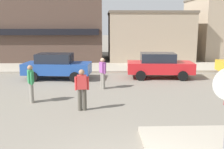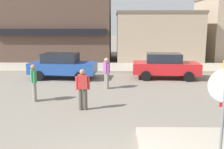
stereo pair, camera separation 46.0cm
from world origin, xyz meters
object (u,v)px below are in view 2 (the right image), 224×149
Objects in this scene: pedestrian_crossing_far at (83,88)px; parked_car_nearest at (62,65)px; pedestrian_crossing_near at (34,82)px; stop_sign at (224,100)px; pedestrian_kerb_side at (107,72)px; parked_car_second at (165,65)px.

parked_car_nearest is at bearing 108.21° from pedestrian_crossing_far.
parked_car_nearest is at bearing 87.11° from pedestrian_crossing_near.
pedestrian_crossing_far reaches higher than parked_car_nearest.
stop_sign is at bearing -44.45° from pedestrian_crossing_far.
pedestrian_crossing_near and pedestrian_kerb_side have the same top height.
parked_car_second is (6.31, 0.09, 0.00)m from parked_car_nearest.
pedestrian_kerb_side is at bearing 112.77° from stop_sign.
stop_sign is at bearing -59.32° from parked_car_nearest.
pedestrian_crossing_near is at bearing -142.67° from parked_car_second.
parked_car_nearest is 2.58× the size of pedestrian_crossing_far.
pedestrian_crossing_near is (-0.25, -4.91, 0.06)m from parked_car_nearest.
pedestrian_kerb_side is at bearing -42.81° from parked_car_nearest.
pedestrian_kerb_side is (-3.04, 7.24, -0.65)m from stop_sign.
parked_car_nearest and parked_car_second have the same top height.
pedestrian_crossing_far is 1.00× the size of pedestrian_kerb_side.
parked_car_second is 4.42m from pedestrian_kerb_side.
pedestrian_kerb_side reaches higher than parked_car_nearest.
pedestrian_crossing_far is (-3.84, 3.76, -0.65)m from stop_sign.
parked_car_second is at bearing 37.27° from pedestrian_kerb_side.
pedestrian_crossing_near is 3.83m from pedestrian_kerb_side.
parked_car_nearest is at bearing 137.19° from pedestrian_kerb_side.
stop_sign is 0.56× the size of parked_car_second.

